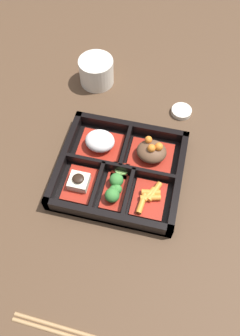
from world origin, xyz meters
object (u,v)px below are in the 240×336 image
object	(u,v)px
bowl_rice	(100,142)
chopsticks	(67,332)
tea_cup	(96,71)
sauce_dish	(181,111)

from	to	relation	value
bowl_rice	chopsticks	world-z (taller)	bowl_rice
bowl_rice	tea_cup	distance (m)	0.22
bowl_rice	sauce_dish	distance (m)	0.23
tea_cup	sauce_dish	size ratio (longest dim) A/B	1.77
bowl_rice	tea_cup	xyz separation A→B (m)	(-0.07, 0.21, 0.01)
tea_cup	chopsticks	distance (m)	0.61
bowl_rice	sauce_dish	xyz separation A→B (m)	(0.17, 0.15, -0.02)
bowl_rice	sauce_dish	size ratio (longest dim) A/B	1.97
tea_cup	sauce_dish	bearing A→B (deg)	-13.65
chopsticks	sauce_dish	size ratio (longest dim) A/B	4.06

